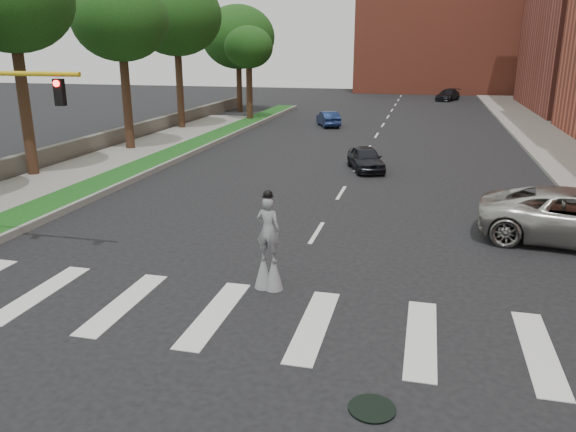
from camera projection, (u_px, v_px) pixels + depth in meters
The scene contains 16 objects.
ground_plane at pixel (251, 339), 13.10m from camera, with size 160.00×160.00×0.00m, color black.
grass_median at pixel (169, 156), 34.27m from camera, with size 2.00×60.00×0.25m, color #144715.
median_curb at pixel (185, 156), 34.02m from camera, with size 0.20×60.00×0.28m, color gray.
sidewalk_left at pixel (14, 193), 25.67m from camera, with size 4.00×60.00×0.18m, color gray.
stone_wall at pixel (106, 140), 37.26m from camera, with size 0.50×56.00×1.10m, color #555048.
manhole at pixel (372, 409), 10.55m from camera, with size 0.90×0.90×0.04m, color black.
building_backdrop at pixel (450, 28), 81.59m from camera, with size 26.00×14.00×18.00m, color #B34E38.
stilt_performer at pixel (268, 250), 15.51m from camera, with size 0.84×0.57×2.87m.
car_near at pixel (366, 159), 30.65m from camera, with size 1.54×3.82×1.30m, color black.
car_mid at pixel (328, 119), 47.53m from camera, with size 1.35×3.86×1.27m, color navy.
car_far at pixel (448, 95), 69.82m from camera, with size 1.94×4.77×1.38m, color black.
tree_2 at pixel (10, 0), 26.77m from camera, with size 5.93×5.93×11.22m.
tree_3 at pixel (120, 20), 34.34m from camera, with size 5.93×5.93×10.62m.
tree_4 at pixel (176, 17), 43.45m from camera, with size 7.10×7.10×11.78m.
tree_5 at pixel (238, 37), 56.26m from camera, with size 7.37×7.37×10.53m.
tree_6 at pixel (249, 48), 49.17m from camera, with size 4.29×4.29×8.27m.
Camera 1 is at (3.62, -11.15, 6.56)m, focal length 35.00 mm.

